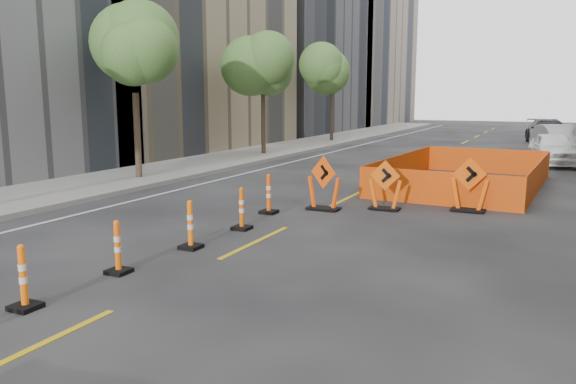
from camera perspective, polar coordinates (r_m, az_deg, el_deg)
The scene contains 19 objects.
ground_plane at distance 9.35m, azimuth -15.41°, elevation -10.58°, with size 140.00×140.00×0.00m, color black.
sidewalk_left at distance 23.97m, azimuth -12.86°, elevation 2.03°, with size 4.00×90.00×0.15m, color gray.
bld_left_d at distance 51.28m, azimuth -0.82°, elevation 14.00°, with size 12.00×16.00×14.00m, color #4C4C51.
bld_left_e at distance 66.57m, azimuth 5.74°, elevation 15.57°, with size 12.00×20.00×20.00m, color gray.
tree_l_b at distance 21.89m, azimuth -15.39°, elevation 12.90°, with size 2.80×2.80×5.95m.
tree_l_c at distance 30.17m, azimuth -2.55°, elevation 12.27°, with size 2.80×2.80×5.95m.
tree_l_d at distance 39.25m, azimuth 4.52°, elevation 11.66°, with size 2.80×2.80×5.95m.
channelizer_2 at distance 9.40m, azimuth -25.32°, elevation -7.82°, with size 0.40×0.40×1.01m, color #FF650A, non-canonical shape.
channelizer_3 at distance 10.64m, azimuth -16.94°, elevation -5.36°, with size 0.39×0.39×0.99m, color #F55C0A, non-canonical shape.
channelizer_4 at distance 11.98m, azimuth -9.90°, elevation -3.28°, with size 0.41×0.41×1.04m, color #FF680A, non-canonical shape.
channelizer_5 at distance 13.53m, azimuth -4.74°, elevation -1.68°, with size 0.41×0.41×1.04m, color #DB5209, non-canonical shape.
channelizer_6 at distance 15.35m, azimuth -1.98°, elevation -0.19°, with size 0.43×0.43×1.09m, color #EC4D09, non-canonical shape.
chevron_sign_left at distance 15.82m, azimuth 3.65°, elevation 0.91°, with size 1.02×0.61×1.53m, color #FF4E0A, non-canonical shape.
chevron_sign_center at distance 16.02m, azimuth 9.84°, elevation 0.68°, with size 0.94×0.57×1.42m, color #E35409, non-canonical shape.
chevron_sign_right at distance 16.33m, azimuth 17.94°, elevation 0.71°, with size 1.02×0.61×1.52m, color #FF570A, non-canonical shape.
safety_fence at distance 20.96m, azimuth 17.61°, elevation 1.94°, with size 4.79×8.15×1.02m, color #EE520C, non-canonical shape.
parked_car_near at distance 29.00m, azimuth 25.33°, elevation 4.00°, with size 1.79×4.46×1.52m, color white.
parked_car_mid at distance 34.26m, azimuth 25.82°, elevation 4.79°, with size 1.71×4.92×1.62m, color #949599.
parked_car_far at distance 41.31m, azimuth 24.89°, elevation 5.56°, with size 2.31×5.69×1.65m, color black.
Camera 1 is at (5.87, -6.54, 3.19)m, focal length 35.00 mm.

